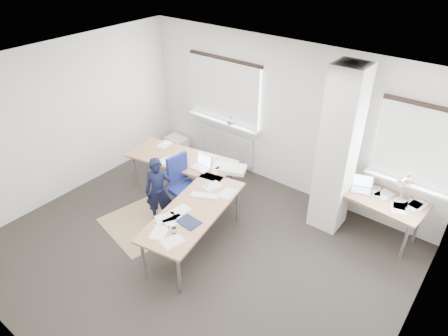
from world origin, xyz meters
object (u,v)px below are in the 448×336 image
Objects in this scene: desk_side at (379,199)px; person at (158,191)px; task_chair at (186,198)px; desk_main at (190,183)px.

desk_side is 3.55m from person.
task_chair is 0.58m from person.
desk_side is 1.20× the size of person.
desk_side is at bearing -6.64° from person.
task_chair is at bearing 153.72° from desk_main.
person is at bearing -141.95° from desk_side.
desk_side is 3.19m from task_chair.
desk_main is 3.04m from desk_side.
person is (-0.34, -0.41, -0.08)m from desk_main.
desk_side is at bearing 19.57° from desk_main.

